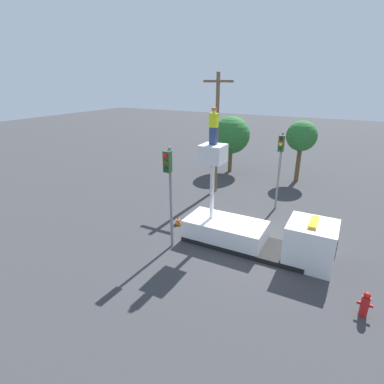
{
  "coord_description": "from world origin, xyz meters",
  "views": [
    {
      "loc": [
        4.02,
        -13.25,
        8.14
      ],
      "look_at": [
        -2.61,
        -0.88,
        2.83
      ],
      "focal_mm": 28.0,
      "sensor_mm": 36.0,
      "label": 1
    }
  ],
  "objects_px": {
    "traffic_cone_rear": "(178,220)",
    "tree_left_bg": "(302,137)",
    "fire_hydrant": "(365,304)",
    "traffic_light_across": "(280,156)",
    "worker": "(214,126)",
    "bucket_truck": "(257,233)",
    "traffic_light_pole": "(169,179)",
    "tree_right_bg": "(231,135)",
    "utility_pole": "(217,131)"
  },
  "relations": [
    {
      "from": "fire_hydrant",
      "to": "utility_pole",
      "type": "xyz_separation_m",
      "value": [
        -10.14,
        9.43,
        4.14
      ]
    },
    {
      "from": "fire_hydrant",
      "to": "tree_left_bg",
      "type": "height_order",
      "value": "tree_left_bg"
    },
    {
      "from": "bucket_truck",
      "to": "tree_right_bg",
      "type": "xyz_separation_m",
      "value": [
        -6.26,
        12.25,
        2.49
      ]
    },
    {
      "from": "bucket_truck",
      "to": "fire_hydrant",
      "type": "relative_size",
      "value": 7.32
    },
    {
      "from": "tree_left_bg",
      "to": "tree_right_bg",
      "type": "distance_m",
      "value": 6.03
    },
    {
      "from": "tree_right_bg",
      "to": "fire_hydrant",
      "type": "bearing_deg",
      "value": -53.33
    },
    {
      "from": "traffic_light_pole",
      "to": "traffic_cone_rear",
      "type": "bearing_deg",
      "value": 112.18
    },
    {
      "from": "worker",
      "to": "traffic_light_pole",
      "type": "distance_m",
      "value": 3.31
    },
    {
      "from": "worker",
      "to": "traffic_cone_rear",
      "type": "distance_m",
      "value": 6.24
    },
    {
      "from": "worker",
      "to": "traffic_light_across",
      "type": "height_order",
      "value": "worker"
    },
    {
      "from": "traffic_cone_rear",
      "to": "tree_left_bg",
      "type": "xyz_separation_m",
      "value": [
        4.68,
        11.83,
        3.5
      ]
    },
    {
      "from": "traffic_light_pole",
      "to": "utility_pole",
      "type": "bearing_deg",
      "value": 99.03
    },
    {
      "from": "worker",
      "to": "tree_right_bg",
      "type": "distance_m",
      "value": 13.06
    },
    {
      "from": "bucket_truck",
      "to": "utility_pole",
      "type": "distance_m",
      "value": 9.41
    },
    {
      "from": "traffic_light_across",
      "to": "traffic_cone_rear",
      "type": "height_order",
      "value": "traffic_light_across"
    },
    {
      "from": "utility_pole",
      "to": "traffic_light_across",
      "type": "bearing_deg",
      "value": -15.09
    },
    {
      "from": "fire_hydrant",
      "to": "traffic_cone_rear",
      "type": "height_order",
      "value": "fire_hydrant"
    },
    {
      "from": "traffic_light_pole",
      "to": "tree_right_bg",
      "type": "xyz_separation_m",
      "value": [
        -2.32,
        14.15,
        -0.29
      ]
    },
    {
      "from": "worker",
      "to": "utility_pole",
      "type": "height_order",
      "value": "utility_pole"
    },
    {
      "from": "traffic_light_pole",
      "to": "tree_right_bg",
      "type": "height_order",
      "value": "traffic_light_pole"
    },
    {
      "from": "traffic_light_across",
      "to": "utility_pole",
      "type": "distance_m",
      "value": 5.22
    },
    {
      "from": "tree_left_bg",
      "to": "worker",
      "type": "bearing_deg",
      "value": -100.57
    },
    {
      "from": "worker",
      "to": "tree_right_bg",
      "type": "bearing_deg",
      "value": 106.89
    },
    {
      "from": "worker",
      "to": "utility_pole",
      "type": "relative_size",
      "value": 0.2
    },
    {
      "from": "tree_right_bg",
      "to": "traffic_light_pole",
      "type": "bearing_deg",
      "value": -80.7
    },
    {
      "from": "traffic_cone_rear",
      "to": "utility_pole",
      "type": "distance_m",
      "value": 7.68
    },
    {
      "from": "fire_hydrant",
      "to": "traffic_cone_rear",
      "type": "relative_size",
      "value": 1.76
    },
    {
      "from": "fire_hydrant",
      "to": "utility_pole",
      "type": "bearing_deg",
      "value": 137.08
    },
    {
      "from": "traffic_light_pole",
      "to": "traffic_cone_rear",
      "type": "xyz_separation_m",
      "value": [
        -0.98,
        2.39,
        -3.42
      ]
    },
    {
      "from": "bucket_truck",
      "to": "traffic_light_across",
      "type": "relative_size",
      "value": 1.45
    },
    {
      "from": "bucket_truck",
      "to": "worker",
      "type": "height_order",
      "value": "worker"
    },
    {
      "from": "bucket_truck",
      "to": "traffic_cone_rear",
      "type": "relative_size",
      "value": 12.9
    },
    {
      "from": "traffic_light_across",
      "to": "traffic_cone_rear",
      "type": "distance_m",
      "value": 7.52
    },
    {
      "from": "traffic_cone_rear",
      "to": "tree_left_bg",
      "type": "height_order",
      "value": "tree_left_bg"
    },
    {
      "from": "tree_right_bg",
      "to": "bucket_truck",
      "type": "bearing_deg",
      "value": -62.91
    },
    {
      "from": "traffic_light_across",
      "to": "tree_right_bg",
      "type": "distance_m",
      "value": 8.97
    },
    {
      "from": "tree_left_bg",
      "to": "fire_hydrant",
      "type": "bearing_deg",
      "value": -71.32
    },
    {
      "from": "bucket_truck",
      "to": "traffic_light_across",
      "type": "height_order",
      "value": "bucket_truck"
    },
    {
      "from": "traffic_cone_rear",
      "to": "tree_right_bg",
      "type": "relative_size",
      "value": 0.11
    },
    {
      "from": "traffic_light_pole",
      "to": "tree_right_bg",
      "type": "relative_size",
      "value": 1.03
    },
    {
      "from": "bucket_truck",
      "to": "fire_hydrant",
      "type": "bearing_deg",
      "value": -28.6
    },
    {
      "from": "traffic_cone_rear",
      "to": "traffic_light_across",
      "type": "bearing_deg",
      "value": 47.69
    },
    {
      "from": "traffic_light_pole",
      "to": "bucket_truck",
      "type": "bearing_deg",
      "value": 25.73
    },
    {
      "from": "bucket_truck",
      "to": "traffic_light_pole",
      "type": "bearing_deg",
      "value": -154.27
    },
    {
      "from": "worker",
      "to": "traffic_cone_rear",
      "type": "relative_size",
      "value": 3.05
    },
    {
      "from": "traffic_light_across",
      "to": "fire_hydrant",
      "type": "distance_m",
      "value": 10.11
    },
    {
      "from": "traffic_light_across",
      "to": "fire_hydrant",
      "type": "height_order",
      "value": "traffic_light_across"
    },
    {
      "from": "worker",
      "to": "fire_hydrant",
      "type": "xyz_separation_m",
      "value": [
        7.35,
        -2.62,
        -5.52
      ]
    },
    {
      "from": "traffic_light_pole",
      "to": "tree_left_bg",
      "type": "distance_m",
      "value": 14.7
    },
    {
      "from": "tree_left_bg",
      "to": "utility_pole",
      "type": "height_order",
      "value": "utility_pole"
    }
  ]
}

